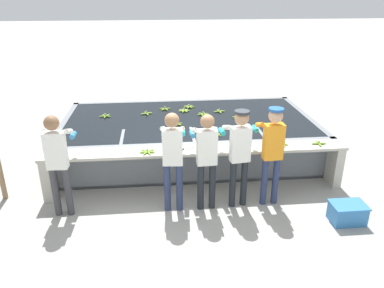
{
  "coord_description": "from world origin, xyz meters",
  "views": [
    {
      "loc": [
        -0.69,
        -5.82,
        3.48
      ],
      "look_at": [
        0.0,
        1.06,
        0.58
      ],
      "focal_mm": 35.0,
      "sensor_mm": 36.0,
      "label": 1
    }
  ],
  "objects_px": {
    "banana_bunch_floating_10": "(176,124)",
    "crate": "(347,213)",
    "banana_bunch_floating_1": "(203,114)",
    "banana_bunch_floating_2": "(215,134)",
    "worker_0": "(57,156)",
    "worker_3": "(239,149)",
    "banana_bunch_floating_3": "(165,109)",
    "knife_0": "(185,149)",
    "banana_bunch_floating_7": "(275,129)",
    "banana_bunch_floating_6": "(189,107)",
    "banana_bunch_ledge_0": "(281,144)",
    "banana_bunch_floating_4": "(184,111)",
    "banana_bunch_floating_9": "(219,111)",
    "banana_bunch_floating_0": "(105,116)",
    "worker_2": "(206,153)",
    "worker_1": "(173,153)",
    "banana_bunch_floating_5": "(146,113)",
    "worker_4": "(272,147)",
    "banana_bunch_ledge_2": "(147,152)",
    "banana_bunch_ledge_1": "(319,143)",
    "banana_bunch_floating_8": "(238,117)"
  },
  "relations": [
    {
      "from": "banana_bunch_floating_6",
      "to": "banana_bunch_ledge_0",
      "type": "xyz_separation_m",
      "value": [
        1.45,
        -2.48,
        0.0
      ]
    },
    {
      "from": "banana_bunch_ledge_0",
      "to": "banana_bunch_floating_10",
      "type": "bearing_deg",
      "value": 145.06
    },
    {
      "from": "banana_bunch_floating_1",
      "to": "banana_bunch_floating_7",
      "type": "bearing_deg",
      "value": -39.35
    },
    {
      "from": "crate",
      "to": "banana_bunch_ledge_0",
      "type": "bearing_deg",
      "value": 119.95
    },
    {
      "from": "banana_bunch_floating_10",
      "to": "knife_0",
      "type": "distance_m",
      "value": 1.3
    },
    {
      "from": "worker_0",
      "to": "banana_bunch_floating_0",
      "type": "relative_size",
      "value": 6.21
    },
    {
      "from": "banana_bunch_floating_4",
      "to": "banana_bunch_ledge_2",
      "type": "bearing_deg",
      "value": -109.73
    },
    {
      "from": "banana_bunch_floating_7",
      "to": "banana_bunch_ledge_0",
      "type": "xyz_separation_m",
      "value": [
        -0.14,
        -0.79,
        0.0
      ]
    },
    {
      "from": "banana_bunch_floating_7",
      "to": "knife_0",
      "type": "xyz_separation_m",
      "value": [
        -1.89,
        -0.81,
        -0.01
      ]
    },
    {
      "from": "banana_bunch_floating_3",
      "to": "crate",
      "type": "xyz_separation_m",
      "value": [
        2.77,
        -3.64,
        -0.68
      ]
    },
    {
      "from": "banana_bunch_floating_8",
      "to": "crate",
      "type": "xyz_separation_m",
      "value": [
        1.18,
        -2.86,
        -0.68
      ]
    },
    {
      "from": "banana_bunch_ledge_2",
      "to": "banana_bunch_floating_6",
      "type": "bearing_deg",
      "value": 69.58
    },
    {
      "from": "banana_bunch_floating_2",
      "to": "banana_bunch_ledge_2",
      "type": "relative_size",
      "value": 1.0
    },
    {
      "from": "banana_bunch_floating_10",
      "to": "crate",
      "type": "height_order",
      "value": "banana_bunch_floating_10"
    },
    {
      "from": "worker_0",
      "to": "banana_bunch_floating_10",
      "type": "distance_m",
      "value": 2.72
    },
    {
      "from": "banana_bunch_floating_3",
      "to": "knife_0",
      "type": "relative_size",
      "value": 0.85
    },
    {
      "from": "banana_bunch_floating_0",
      "to": "banana_bunch_floating_3",
      "type": "distance_m",
      "value": 1.39
    },
    {
      "from": "worker_2",
      "to": "worker_1",
      "type": "bearing_deg",
      "value": 179.61
    },
    {
      "from": "banana_bunch_floating_1",
      "to": "banana_bunch_floating_2",
      "type": "distance_m",
      "value": 1.28
    },
    {
      "from": "banana_bunch_floating_9",
      "to": "banana_bunch_ledge_2",
      "type": "distance_m",
      "value": 2.7
    },
    {
      "from": "worker_4",
      "to": "banana_bunch_floating_3",
      "type": "height_order",
      "value": "worker_4"
    },
    {
      "from": "banana_bunch_floating_3",
      "to": "banana_bunch_ledge_2",
      "type": "distance_m",
      "value": 2.49
    },
    {
      "from": "worker_0",
      "to": "worker_3",
      "type": "height_order",
      "value": "worker_0"
    },
    {
      "from": "worker_4",
      "to": "banana_bunch_floating_10",
      "type": "height_order",
      "value": "worker_4"
    },
    {
      "from": "worker_0",
      "to": "crate",
      "type": "height_order",
      "value": "worker_0"
    },
    {
      "from": "banana_bunch_floating_4",
      "to": "crate",
      "type": "bearing_deg",
      "value": -56.1
    },
    {
      "from": "banana_bunch_floating_2",
      "to": "banana_bunch_floating_9",
      "type": "distance_m",
      "value": 1.48
    },
    {
      "from": "worker_3",
      "to": "banana_bunch_floating_0",
      "type": "xyz_separation_m",
      "value": [
        -2.46,
        2.54,
        -0.19
      ]
    },
    {
      "from": "banana_bunch_ledge_1",
      "to": "crate",
      "type": "bearing_deg",
      "value": -88.04
    },
    {
      "from": "worker_3",
      "to": "banana_bunch_ledge_0",
      "type": "bearing_deg",
      "value": 32.88
    },
    {
      "from": "worker_3",
      "to": "banana_bunch_ledge_2",
      "type": "distance_m",
      "value": 1.59
    },
    {
      "from": "worker_4",
      "to": "banana_bunch_floating_4",
      "type": "bearing_deg",
      "value": 114.26
    },
    {
      "from": "worker_0",
      "to": "banana_bunch_floating_6",
      "type": "height_order",
      "value": "worker_0"
    },
    {
      "from": "banana_bunch_floating_3",
      "to": "banana_bunch_ledge_1",
      "type": "bearing_deg",
      "value": -41.43
    },
    {
      "from": "banana_bunch_floating_10",
      "to": "banana_bunch_ledge_1",
      "type": "bearing_deg",
      "value": -27.69
    },
    {
      "from": "worker_1",
      "to": "banana_bunch_floating_3",
      "type": "relative_size",
      "value": 6.19
    },
    {
      "from": "banana_bunch_floating_1",
      "to": "banana_bunch_floating_9",
      "type": "bearing_deg",
      "value": 23.01
    },
    {
      "from": "worker_1",
      "to": "crate",
      "type": "relative_size",
      "value": 3.11
    },
    {
      "from": "worker_3",
      "to": "banana_bunch_floating_7",
      "type": "distance_m",
      "value": 1.73
    },
    {
      "from": "worker_0",
      "to": "knife_0",
      "type": "xyz_separation_m",
      "value": [
        2.05,
        0.56,
        -0.2
      ]
    },
    {
      "from": "worker_2",
      "to": "banana_bunch_floating_4",
      "type": "distance_m",
      "value": 2.81
    },
    {
      "from": "banana_bunch_floating_1",
      "to": "banana_bunch_ledge_2",
      "type": "relative_size",
      "value": 1.0
    },
    {
      "from": "banana_bunch_floating_0",
      "to": "banana_bunch_floating_1",
      "type": "relative_size",
      "value": 0.98
    },
    {
      "from": "worker_1",
      "to": "banana_bunch_floating_5",
      "type": "distance_m",
      "value": 2.71
    },
    {
      "from": "banana_bunch_floating_10",
      "to": "worker_1",
      "type": "bearing_deg",
      "value": -95.2
    },
    {
      "from": "banana_bunch_floating_0",
      "to": "banana_bunch_floating_9",
      "type": "height_order",
      "value": "same"
    },
    {
      "from": "worker_4",
      "to": "banana_bunch_floating_2",
      "type": "xyz_separation_m",
      "value": [
        -0.77,
        1.17,
        -0.21
      ]
    },
    {
      "from": "banana_bunch_floating_3",
      "to": "banana_bunch_floating_6",
      "type": "distance_m",
      "value": 0.59
    },
    {
      "from": "worker_2",
      "to": "banana_bunch_floating_0",
      "type": "relative_size",
      "value": 6.04
    },
    {
      "from": "worker_2",
      "to": "banana_bunch_floating_2",
      "type": "relative_size",
      "value": 5.98
    }
  ]
}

